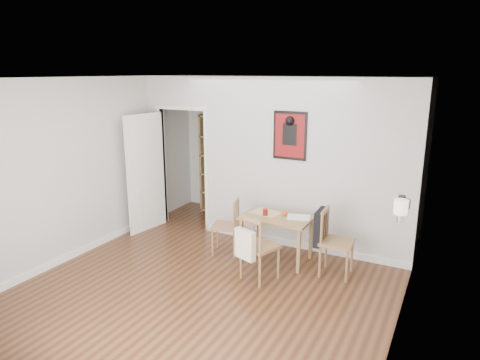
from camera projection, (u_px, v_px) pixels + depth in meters
The scene contains 15 objects.
ground at pixel (223, 275), 5.77m from camera, with size 5.20×5.20×0.00m, color #57341C.
room_shell at pixel (271, 164), 6.56m from camera, with size 5.20×5.20×5.20m.
dining_table at pixel (277, 222), 6.11m from camera, with size 0.98×0.62×0.67m.
chair_left at pixel (226, 226), 6.39m from camera, with size 0.52×0.52×0.84m.
chair_right at pixel (335, 241), 5.69m from camera, with size 0.54×0.48×0.92m.
chair_front at pixel (259, 247), 5.57m from camera, with size 0.57×0.61×0.90m.
bookshelf at pixel (222, 165), 8.10m from camera, with size 0.80×0.32×1.90m.
fireplace at pixel (398, 257), 4.87m from camera, with size 0.45×1.25×1.16m.
red_glass at pixel (265, 212), 6.12m from camera, with size 0.08×0.08×0.10m, color maroon.
orange_fruit at pixel (284, 213), 6.11m from camera, with size 0.07×0.07×0.07m, color #E7460C.
placemat at pixel (266, 212), 6.26m from camera, with size 0.41×0.31×0.00m, color beige.
notebook at pixel (299, 217), 6.04m from camera, with size 0.32×0.23×0.02m, color white.
mantel_lamp at pixel (401, 208), 4.40m from camera, with size 0.15×0.15×0.24m.
ceramic_jar_a at pixel (406, 204), 4.85m from camera, with size 0.09×0.09×0.11m, color black.
ceramic_jar_b at pixel (402, 200), 5.00m from camera, with size 0.09×0.09×0.11m, color black.
Camera 1 is at (2.64, -4.57, 2.68)m, focal length 32.00 mm.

